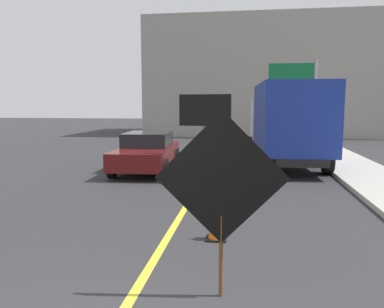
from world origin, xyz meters
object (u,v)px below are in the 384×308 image
at_px(arrow_board_trailer, 205,167).
at_px(traffic_cone_near_sign, 216,220).
at_px(box_truck, 287,121).
at_px(traffic_cone_mid_lane, 214,188).
at_px(roadwork_sign, 222,182).
at_px(pickup_car, 147,151).
at_px(highway_guide_sign, 301,87).

xyz_separation_m(arrow_board_trailer, traffic_cone_near_sign, (0.75, -4.88, -0.13)).
bearing_deg(box_truck, traffic_cone_mid_lane, -111.25).
xyz_separation_m(roadwork_sign, pickup_car, (-3.29, 8.77, -0.78)).
xyz_separation_m(box_truck, traffic_cone_mid_lane, (-2.34, -6.01, -1.44)).
distance_m(traffic_cone_near_sign, traffic_cone_mid_lane, 2.84).
bearing_deg(arrow_board_trailer, pickup_car, 140.96).
bearing_deg(arrow_board_trailer, roadwork_sign, -81.96).
relative_size(roadwork_sign, pickup_car, 0.51).
distance_m(roadwork_sign, traffic_cone_mid_lane, 5.00).
height_order(roadwork_sign, traffic_cone_near_sign, roadwork_sign).
xyz_separation_m(roadwork_sign, highway_guide_sign, (3.43, 18.76, 1.95)).
distance_m(pickup_car, highway_guide_sign, 12.35).
height_order(traffic_cone_near_sign, traffic_cone_mid_lane, traffic_cone_near_sign).
bearing_deg(roadwork_sign, pickup_car, 110.57).
bearing_deg(traffic_cone_near_sign, highway_guide_sign, 77.71).
bearing_deg(pickup_car, highway_guide_sign, 56.08).
relative_size(pickup_car, traffic_cone_near_sign, 6.28).
bearing_deg(roadwork_sign, traffic_cone_mid_lane, 95.85).
bearing_deg(traffic_cone_mid_lane, arrow_board_trailer, 103.09).
bearing_deg(box_truck, highway_guide_sign, 78.66).
xyz_separation_m(highway_guide_sign, traffic_cone_mid_lane, (-3.93, -13.93, -3.13)).
bearing_deg(arrow_board_trailer, traffic_cone_near_sign, -81.20).
relative_size(highway_guide_sign, traffic_cone_mid_lane, 8.24).
xyz_separation_m(box_truck, pickup_car, (-5.13, -2.08, -1.05)).
relative_size(pickup_car, traffic_cone_mid_lane, 7.48).
distance_m(arrow_board_trailer, traffic_cone_mid_lane, 2.12).
relative_size(roadwork_sign, traffic_cone_near_sign, 3.23).
distance_m(roadwork_sign, traffic_cone_near_sign, 2.31).
bearing_deg(pickup_car, roadwork_sign, -69.43).
height_order(highway_guide_sign, traffic_cone_near_sign, highway_guide_sign).
height_order(roadwork_sign, highway_guide_sign, highway_guide_sign).
distance_m(highway_guide_sign, traffic_cone_near_sign, 17.42).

